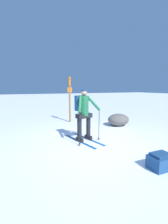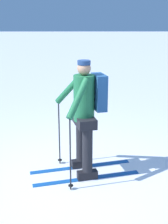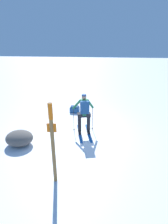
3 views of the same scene
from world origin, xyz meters
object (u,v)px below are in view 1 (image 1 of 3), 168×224
at_px(skier, 84,112).
at_px(rock_boulder, 118,120).
at_px(trail_marker, 70,96).
at_px(dropped_backpack, 160,161).

distance_m(skier, rock_boulder, 2.70).
xyz_separation_m(trail_marker, rock_boulder, (1.87, -1.64, -1.08)).
bearing_deg(skier, rock_boulder, 27.17).
bearing_deg(trail_marker, dropped_backpack, -85.69).
xyz_separation_m(skier, trail_marker, (0.45, 2.83, 0.38)).
bearing_deg(rock_boulder, trail_marker, 138.72).
bearing_deg(dropped_backpack, trail_marker, 94.31).
height_order(skier, rock_boulder, skier).
relative_size(dropped_backpack, rock_boulder, 0.49).
bearing_deg(rock_boulder, skier, -152.83).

